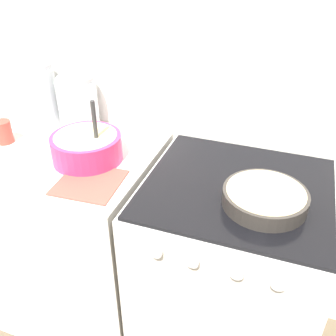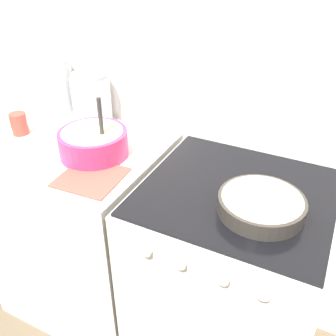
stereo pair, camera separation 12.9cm
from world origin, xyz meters
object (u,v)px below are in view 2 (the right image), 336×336
(storage_jar_left, at_px, (56,93))
(storage_jar_middle, at_px, (92,104))
(tin_can, at_px, (19,124))
(mixing_bowl, at_px, (93,142))
(stove, at_px, (227,281))
(baking_pan, at_px, (261,204))

(storage_jar_left, xyz_separation_m, storage_jar_middle, (0.20, 0.00, -0.01))
(storage_jar_left, relative_size, tin_can, 2.89)
(storage_jar_left, bearing_deg, mixing_bowl, -31.40)
(storage_jar_left, height_order, storage_jar_middle, storage_jar_left)
(mixing_bowl, height_order, storage_jar_middle, mixing_bowl)
(stove, distance_m, baking_pan, 0.49)
(mixing_bowl, xyz_separation_m, storage_jar_left, (-0.36, 0.22, 0.06))
(stove, height_order, storage_jar_left, storage_jar_left)
(mixing_bowl, bearing_deg, storage_jar_left, 148.60)
(tin_can, bearing_deg, mixing_bowl, -0.83)
(storage_jar_middle, bearing_deg, baking_pan, -18.57)
(tin_can, bearing_deg, baking_pan, -3.53)
(storage_jar_left, height_order, tin_can, storage_jar_left)
(baking_pan, height_order, storage_jar_left, storage_jar_left)
(baking_pan, distance_m, storage_jar_left, 1.08)
(stove, xyz_separation_m, baking_pan, (0.10, -0.08, 0.48))
(stove, distance_m, mixing_bowl, 0.77)
(mixing_bowl, distance_m, storage_jar_left, 0.43)
(stove, relative_size, mixing_bowl, 3.37)
(mixing_bowl, distance_m, tin_can, 0.40)
(storage_jar_middle, bearing_deg, tin_can, -136.97)
(stove, bearing_deg, mixing_bowl, -178.17)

